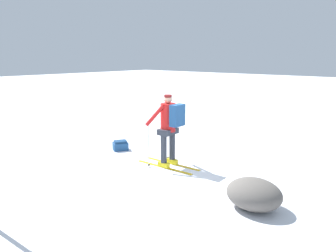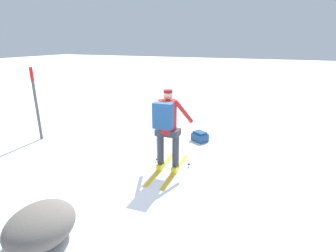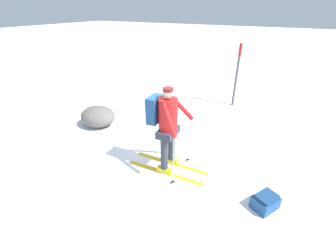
% 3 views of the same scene
% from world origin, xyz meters
% --- Properties ---
extents(ground_plane, '(80.00, 80.00, 0.00)m').
position_xyz_m(ground_plane, '(0.00, 0.00, 0.00)').
color(ground_plane, white).
extents(skier, '(1.70, 0.95, 1.80)m').
position_xyz_m(skier, '(-0.46, 0.48, 1.07)').
color(skier, gold).
rests_on(skier, ground_plane).
extents(dropped_backpack, '(0.49, 0.52, 0.28)m').
position_xyz_m(dropped_backpack, '(-2.48, 0.63, 0.13)').
color(dropped_backpack, navy).
rests_on(dropped_backpack, ground_plane).
extents(trail_marker, '(0.09, 0.09, 2.06)m').
position_xyz_m(trail_marker, '(-0.84, -3.68, 1.19)').
color(trail_marker, '#4C4C51').
rests_on(trail_marker, ground_plane).
extents(rock_boulder, '(1.02, 0.87, 0.56)m').
position_xyz_m(rock_boulder, '(2.22, -0.30, 0.28)').
color(rock_boulder, '#5B5651').
rests_on(rock_boulder, ground_plane).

